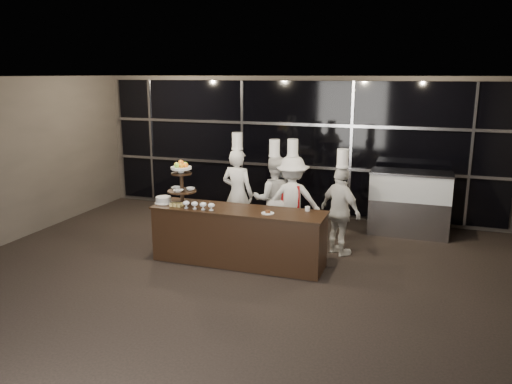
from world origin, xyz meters
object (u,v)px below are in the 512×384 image
(chef_d, at_px, (341,210))
(display_case, at_px, (410,200))
(chef_b, at_px, (274,199))
(display_stand, at_px, (182,179))
(chef_a, at_px, (238,193))
(buffet_counter, at_px, (238,236))
(chef_c, at_px, (292,200))
(layer_cake, at_px, (164,200))

(chef_d, bearing_deg, display_case, 55.04)
(display_case, distance_m, chef_b, 2.65)
(chef_b, xyz_separation_m, chef_d, (1.27, -0.30, -0.03))
(display_stand, distance_m, chef_b, 1.82)
(chef_b, height_order, chef_d, chef_b)
(chef_a, bearing_deg, buffet_counter, -68.70)
(chef_c, xyz_separation_m, chef_d, (0.93, -0.28, -0.04))
(layer_cake, distance_m, chef_a, 1.51)
(display_stand, xyz_separation_m, chef_c, (1.57, 1.22, -0.51))
(display_stand, bearing_deg, chef_c, 37.82)
(layer_cake, bearing_deg, display_case, 32.91)
(layer_cake, xyz_separation_m, chef_d, (2.83, 0.99, -0.19))
(buffet_counter, distance_m, chef_b, 1.31)
(buffet_counter, relative_size, chef_c, 1.47)
(layer_cake, bearing_deg, chef_a, 54.79)
(display_case, distance_m, chef_d, 1.88)
(display_case, xyz_separation_m, chef_a, (-3.03, -1.30, 0.20))
(display_stand, bearing_deg, chef_d, 20.54)
(display_case, bearing_deg, layer_cake, -147.09)
(buffet_counter, relative_size, chef_a, 1.41)
(chef_b, relative_size, chef_c, 0.99)
(display_case, bearing_deg, buffet_counter, -136.14)
(display_stand, relative_size, chef_a, 0.37)
(buffet_counter, distance_m, layer_cake, 1.42)
(display_stand, relative_size, display_case, 0.49)
(buffet_counter, distance_m, display_case, 3.58)
(buffet_counter, relative_size, layer_cake, 9.47)
(buffet_counter, bearing_deg, chef_d, 31.98)
(chef_b, distance_m, chef_d, 1.30)
(display_case, bearing_deg, chef_b, -152.19)
(chef_a, distance_m, chef_d, 1.98)
(chef_d, bearing_deg, chef_a, 172.95)
(chef_a, bearing_deg, chef_b, 4.92)
(layer_cake, height_order, chef_c, chef_c)
(layer_cake, distance_m, display_case, 4.66)
(display_stand, height_order, chef_b, chef_b)
(buffet_counter, height_order, layer_cake, layer_cake)
(display_stand, relative_size, chef_b, 0.39)
(buffet_counter, relative_size, chef_b, 1.49)
(chef_c, bearing_deg, chef_d, -16.95)
(buffet_counter, bearing_deg, chef_a, 111.30)
(buffet_counter, bearing_deg, display_case, 43.86)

